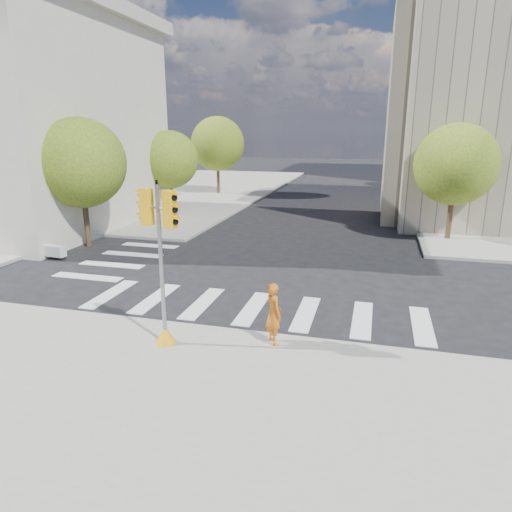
{
  "coord_description": "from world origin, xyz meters",
  "views": [
    {
      "loc": [
        3.69,
        -15.78,
        5.82
      ],
      "look_at": [
        0.26,
        -2.9,
        2.1
      ],
      "focal_mm": 32.0,
      "sensor_mm": 36.0,
      "label": 1
    }
  ],
  "objects_px": {
    "lamp_far": "(432,144)",
    "planter_wall": "(14,246)",
    "lamp_near": "(456,151)",
    "photographer": "(274,313)",
    "traffic_signal": "(162,278)"
  },
  "relations": [
    {
      "from": "lamp_near",
      "to": "planter_wall",
      "type": "height_order",
      "value": "lamp_near"
    },
    {
      "from": "photographer",
      "to": "planter_wall",
      "type": "relative_size",
      "value": 0.29
    },
    {
      "from": "lamp_near",
      "to": "photographer",
      "type": "bearing_deg",
      "value": -110.07
    },
    {
      "from": "lamp_far",
      "to": "traffic_signal",
      "type": "height_order",
      "value": "lamp_far"
    },
    {
      "from": "traffic_signal",
      "to": "photographer",
      "type": "distance_m",
      "value": 3.13
    },
    {
      "from": "photographer",
      "to": "planter_wall",
      "type": "xyz_separation_m",
      "value": [
        -14.2,
        6.29,
        -0.61
      ]
    },
    {
      "from": "traffic_signal",
      "to": "photographer",
      "type": "relative_size",
      "value": 2.58
    },
    {
      "from": "traffic_signal",
      "to": "planter_wall",
      "type": "xyz_separation_m",
      "value": [
        -11.35,
        7.08,
        -1.63
      ]
    },
    {
      "from": "photographer",
      "to": "planter_wall",
      "type": "bearing_deg",
      "value": 28.33
    },
    {
      "from": "lamp_far",
      "to": "planter_wall",
      "type": "distance_m",
      "value": 33.92
    },
    {
      "from": "planter_wall",
      "to": "photographer",
      "type": "bearing_deg",
      "value": -18.18
    },
    {
      "from": "lamp_far",
      "to": "traffic_signal",
      "type": "bearing_deg",
      "value": -106.13
    },
    {
      "from": "lamp_near",
      "to": "traffic_signal",
      "type": "relative_size",
      "value": 1.82
    },
    {
      "from": "lamp_far",
      "to": "lamp_near",
      "type": "bearing_deg",
      "value": -90.0
    },
    {
      "from": "lamp_far",
      "to": "planter_wall",
      "type": "xyz_separation_m",
      "value": [
        -21.0,
        -26.31,
        -4.18
      ]
    }
  ]
}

